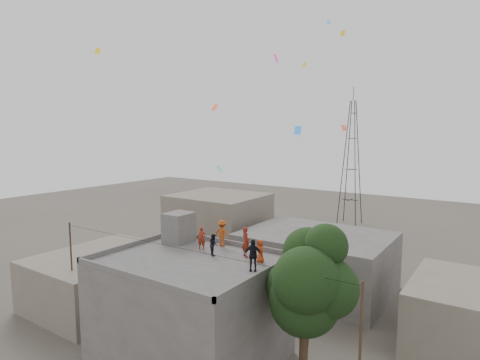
% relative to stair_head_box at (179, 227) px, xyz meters
% --- Properties ---
extents(ground, '(140.00, 140.00, 0.00)m').
position_rel_stair_head_box_xyz_m(ground, '(3.20, -2.60, -7.10)').
color(ground, '#47433B').
rests_on(ground, ground).
extents(main_building, '(10.00, 8.00, 6.10)m').
position_rel_stair_head_box_xyz_m(main_building, '(3.20, -2.60, -4.05)').
color(main_building, '#54514E').
rests_on(main_building, ground).
extents(parapet, '(10.00, 8.00, 0.30)m').
position_rel_stair_head_box_xyz_m(parapet, '(3.20, -2.60, -0.85)').
color(parapet, '#54514E').
rests_on(parapet, main_building).
extents(stair_head_box, '(1.60, 1.80, 2.00)m').
position_rel_stair_head_box_xyz_m(stair_head_box, '(0.00, 0.00, 0.00)').
color(stair_head_box, '#54514E').
rests_on(stair_head_box, main_building).
extents(neighbor_west, '(8.00, 10.00, 4.00)m').
position_rel_stair_head_box_xyz_m(neighbor_west, '(-7.80, -0.60, -5.10)').
color(neighbor_west, '#6C6355').
rests_on(neighbor_west, ground).
extents(neighbor_north, '(12.00, 9.00, 5.00)m').
position_rel_stair_head_box_xyz_m(neighbor_north, '(5.20, 11.40, -4.60)').
color(neighbor_north, '#54514E').
rests_on(neighbor_north, ground).
extents(neighbor_northwest, '(9.00, 8.00, 7.00)m').
position_rel_stair_head_box_xyz_m(neighbor_northwest, '(-6.80, 13.40, -3.60)').
color(neighbor_northwest, '#6C6355').
rests_on(neighbor_northwest, ground).
extents(neighbor_east, '(7.00, 8.00, 4.40)m').
position_rel_stair_head_box_xyz_m(neighbor_east, '(17.20, 7.40, -4.90)').
color(neighbor_east, '#6C6355').
rests_on(neighbor_east, ground).
extents(tree, '(4.90, 4.60, 9.10)m').
position_rel_stair_head_box_xyz_m(tree, '(10.57, -2.00, -1.00)').
color(tree, black).
rests_on(tree, ground).
extents(utility_line, '(20.12, 0.62, 7.40)m').
position_rel_stair_head_box_xyz_m(utility_line, '(3.70, -3.85, -3.27)').
color(utility_line, black).
rests_on(utility_line, ground).
extents(transmission_tower, '(2.97, 2.97, 20.01)m').
position_rel_stair_head_box_xyz_m(transmission_tower, '(-0.80, 37.40, 1.97)').
color(transmission_tower, black).
rests_on(transmission_tower, ground).
extents(person_red_adult, '(0.80, 0.73, 1.84)m').
position_rel_stair_head_box_xyz_m(person_red_adult, '(5.62, -0.21, -0.08)').
color(person_red_adult, maroon).
rests_on(person_red_adult, main_building).
extents(person_orange_child, '(0.77, 0.66, 1.33)m').
position_rel_stair_head_box_xyz_m(person_orange_child, '(6.87, -0.59, -0.33)').
color(person_orange_child, '#BA3A15').
rests_on(person_orange_child, main_building).
extents(person_dark_child, '(0.81, 0.79, 1.31)m').
position_rel_stair_head_box_xyz_m(person_dark_child, '(3.82, -1.04, -0.34)').
color(person_dark_child, black).
rests_on(person_dark_child, main_building).
extents(person_dark_adult, '(1.09, 0.86, 1.73)m').
position_rel_stair_head_box_xyz_m(person_dark_adult, '(7.28, -2.04, -0.13)').
color(person_dark_adult, black).
rests_on(person_dark_adult, main_building).
extents(person_orange_adult, '(1.20, 0.79, 1.74)m').
position_rel_stair_head_box_xyz_m(person_orange_adult, '(3.11, 0.80, -0.13)').
color(person_orange_adult, '#A64413').
rests_on(person_orange_adult, main_building).
extents(person_red_child, '(0.63, 0.56, 1.44)m').
position_rel_stair_head_box_xyz_m(person_red_child, '(2.48, -0.55, -0.28)').
color(person_red_child, maroon).
rests_on(person_red_child, main_building).
extents(kites, '(17.27, 17.96, 12.27)m').
position_rel_stair_head_box_xyz_m(kites, '(2.72, 5.77, 9.86)').
color(kites, '#FB3E1A').
rests_on(kites, ground).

